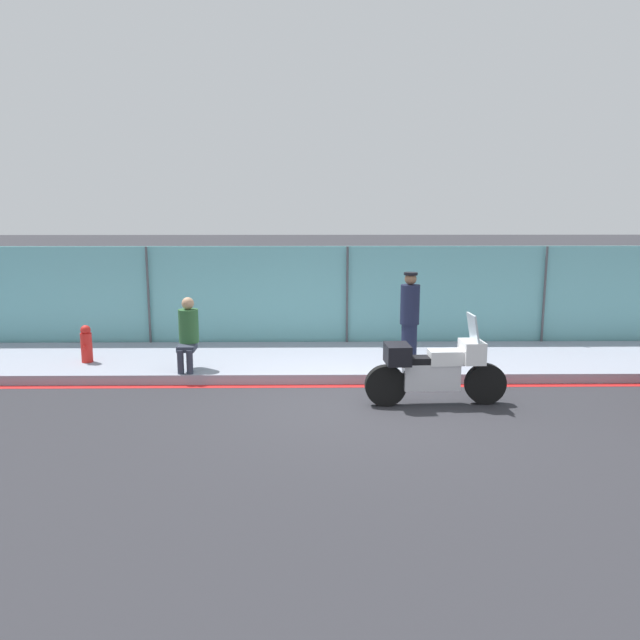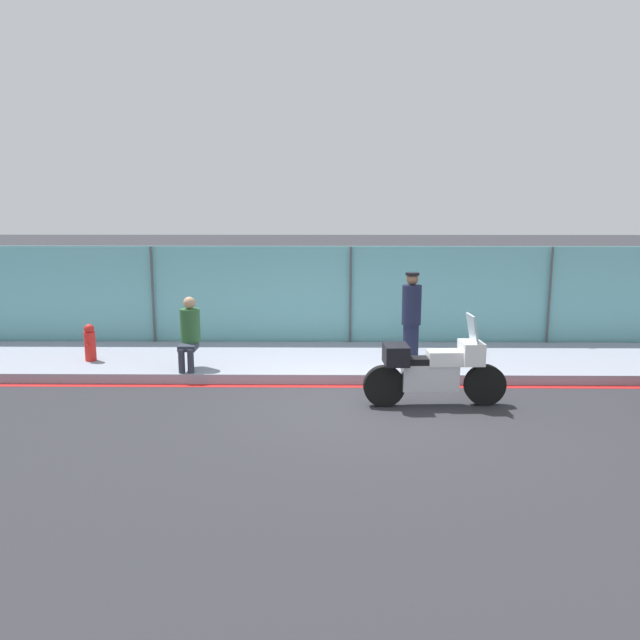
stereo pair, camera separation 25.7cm
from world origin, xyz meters
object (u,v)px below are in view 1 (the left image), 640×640
at_px(officer_standing, 410,317).
at_px(person_seated_on_curb, 188,330).
at_px(motorcycle, 435,369).
at_px(fire_hydrant, 86,344).

relative_size(officer_standing, person_seated_on_curb, 1.31).
distance_m(motorcycle, officer_standing, 2.04).
distance_m(officer_standing, person_seated_on_curb, 4.01).
xyz_separation_m(motorcycle, person_seated_on_curb, (-4.08, 1.57, 0.31)).
relative_size(person_seated_on_curb, fire_hydrant, 1.83).
bearing_deg(officer_standing, motorcycle, -87.26).
distance_m(motorcycle, person_seated_on_curb, 4.38).
relative_size(officer_standing, fire_hydrant, 2.40).
bearing_deg(officer_standing, fire_hydrant, 179.07).
height_order(officer_standing, fire_hydrant, officer_standing).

